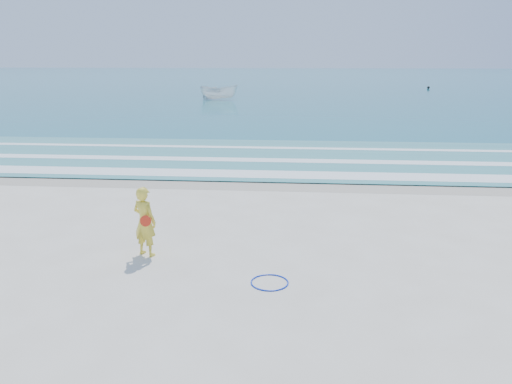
{
  "coord_description": "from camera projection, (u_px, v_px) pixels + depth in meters",
  "views": [
    {
      "loc": [
        1.5,
        -9.81,
        4.78
      ],
      "look_at": [
        0.35,
        4.0,
        1.0
      ],
      "focal_mm": 35.0,
      "sensor_mm": 36.0,
      "label": 1
    }
  ],
  "objects": [
    {
      "name": "wet_sand",
      "position": [
        258.0,
        183.0,
        19.46
      ],
      "size": [
        400.0,
        2.4,
        0.0
      ],
      "primitive_type": "cube",
      "color": "#B2A893",
      "rests_on": "ground"
    },
    {
      "name": "shallow",
      "position": [
        266.0,
        157.0,
        24.26
      ],
      "size": [
        400.0,
        10.0,
        0.01
      ],
      "primitive_type": "cube",
      "color": "#59B7AD",
      "rests_on": "ocean"
    },
    {
      "name": "buoy",
      "position": [
        428.0,
        88.0,
        74.6
      ],
      "size": [
        0.41,
        0.41,
        0.41
      ],
      "primitive_type": "sphere",
      "color": "black",
      "rests_on": "ocean"
    },
    {
      "name": "foam_near",
      "position": [
        260.0,
        174.0,
        20.7
      ],
      "size": [
        400.0,
        1.4,
        0.01
      ],
      "primitive_type": "cube",
      "color": "white",
      "rests_on": "shallow"
    },
    {
      "name": "foam_far",
      "position": [
        269.0,
        148.0,
        26.66
      ],
      "size": [
        400.0,
        0.6,
        0.01
      ],
      "primitive_type": "cube",
      "color": "white",
      "rests_on": "shallow"
    },
    {
      "name": "hoop",
      "position": [
        270.0,
        282.0,
        10.87
      ],
      "size": [
        1.0,
        1.0,
        0.03
      ],
      "primitive_type": "torus",
      "rotation": [
        0.0,
        0.0,
        0.23
      ],
      "color": "#0A2DC3",
      "rests_on": "ground"
    },
    {
      "name": "boat",
      "position": [
        219.0,
        92.0,
        56.04
      ],
      "size": [
        4.36,
        1.81,
        1.66
      ],
      "primitive_type": "imported",
      "rotation": [
        0.0,
        0.0,
        1.52
      ],
      "color": "white",
      "rests_on": "ocean"
    },
    {
      "name": "foam_mid",
      "position": [
        265.0,
        160.0,
        23.48
      ],
      "size": [
        400.0,
        0.9,
        0.01
      ],
      "primitive_type": "cube",
      "color": "white",
      "rests_on": "shallow"
    },
    {
      "name": "ground",
      "position": [
        225.0,
        284.0,
        10.81
      ],
      "size": [
        400.0,
        400.0,
        0.0
      ],
      "primitive_type": "plane",
      "color": "silver",
      "rests_on": "ground"
    },
    {
      "name": "ocean",
      "position": [
        292.0,
        78.0,
        111.75
      ],
      "size": [
        400.0,
        190.0,
        0.04
      ],
      "primitive_type": "cube",
      "color": "#19727F",
      "rests_on": "ground"
    },
    {
      "name": "woman",
      "position": [
        145.0,
        221.0,
        12.19
      ],
      "size": [
        0.75,
        0.64,
        1.75
      ],
      "color": "yellow",
      "rests_on": "ground"
    }
  ]
}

